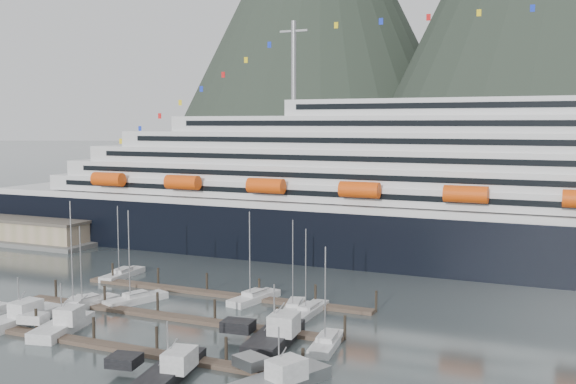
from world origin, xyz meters
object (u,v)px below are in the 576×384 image
sailboat_a (88,304)px  trawler_c (167,370)px  sailboat_b (76,307)px  trawler_b (61,325)px  trawler_d (278,379)px  trawler_e (273,336)px  sailboat_e (123,275)px  sailboat_f (254,298)px  sailboat_g (294,308)px  warehouse (20,228)px  cruise_ship (496,201)px  sailboat_c (136,300)px  trawler_a (19,317)px  sailboat_d (308,311)px  sailboat_h (327,344)px

sailboat_a → trawler_c: 31.31m
sailboat_a → sailboat_b: size_ratio=0.77×
trawler_c → sailboat_b: bearing=48.7°
trawler_b → trawler_d: trawler_b is taller
trawler_e → sailboat_e: bearing=55.3°
sailboat_f → sailboat_g: size_ratio=1.04×
warehouse → sailboat_e: sailboat_e is taller
sailboat_b → sailboat_g: size_ratio=1.20×
cruise_ship → sailboat_c: 65.85m
sailboat_a → trawler_a: sailboat_a is taller
sailboat_b → trawler_d: sailboat_b is taller
trawler_a → trawler_e: 34.16m
sailboat_g → sailboat_f: bearing=58.7°
trawler_a → trawler_c: bearing=-103.7°
cruise_ship → trawler_c: size_ratio=15.85×
trawler_a → sailboat_c: bearing=-25.3°
sailboat_e → sailboat_d: bearing=-104.8°
trawler_a → trawler_b: trawler_b is taller
warehouse → trawler_a: 70.26m
sailboat_g → trawler_c: (-1.86, -28.11, 0.45)m
sailboat_b → trawler_c: size_ratio=1.20×
sailboat_d → sailboat_b: bearing=110.2°
sailboat_g → trawler_a: 36.31m
warehouse → trawler_a: trawler_a is taller
sailboat_c → trawler_e: bearing=-87.3°
sailboat_h → trawler_c: bearing=136.3°
warehouse → sailboat_c: sailboat_c is taller
sailboat_a → trawler_e: 31.14m
trawler_b → trawler_e: size_ratio=0.88×
sailboat_a → sailboat_h: 37.20m
sailboat_a → sailboat_b: bearing=179.6°
cruise_ship → trawler_c: 74.66m
trawler_d → trawler_a: bearing=105.8°
sailboat_a → trawler_c: (25.63, -17.97, 0.44)m
sailboat_c → sailboat_d: size_ratio=1.14×
sailboat_c → trawler_c: bearing=-116.8°
sailboat_f → trawler_b: bearing=157.2°
sailboat_a → trawler_c: sailboat_a is taller
trawler_d → trawler_c: bearing=125.8°
sailboat_b → trawler_c: (26.06, -16.04, 0.41)m
sailboat_g → trawler_d: sailboat_g is taller
sailboat_b → sailboat_e: 20.13m
sailboat_a → sailboat_c: (4.88, 4.65, 0.01)m
sailboat_b → trawler_a: bearing=140.5°
sailboat_b → sailboat_c: 8.45m
sailboat_d → trawler_c: bearing=170.7°
sailboat_g → sailboat_h: (9.64, -12.47, 0.01)m
sailboat_b → trawler_b: bearing=-172.6°
sailboat_b → trawler_c: bearing=-145.7°
cruise_ship → sailboat_e: cruise_ship is taller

